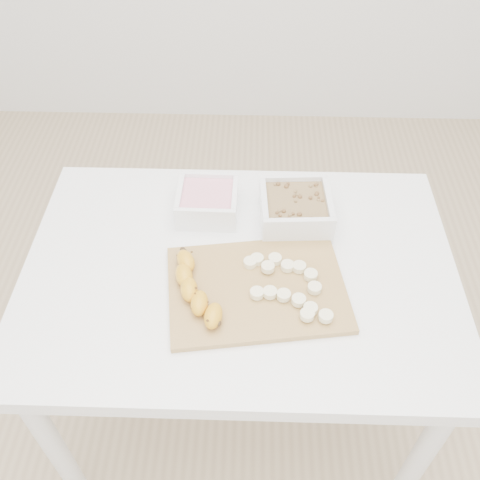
{
  "coord_description": "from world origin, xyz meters",
  "views": [
    {
      "loc": [
        0.02,
        -0.8,
        1.69
      ],
      "look_at": [
        0.0,
        0.03,
        0.81
      ],
      "focal_mm": 40.0,
      "sensor_mm": 36.0,
      "label": 1
    }
  ],
  "objects_px": {
    "bowl_granola": "(295,209)",
    "banana": "(197,290)",
    "table": "(240,293)",
    "cutting_board": "(257,289)",
    "bowl_yogurt": "(208,201)"
  },
  "relations": [
    {
      "from": "banana",
      "to": "table",
      "type": "bearing_deg",
      "value": 32.42
    },
    {
      "from": "bowl_yogurt",
      "to": "bowl_granola",
      "type": "distance_m",
      "value": 0.22
    },
    {
      "from": "cutting_board",
      "to": "banana",
      "type": "distance_m",
      "value": 0.13
    },
    {
      "from": "bowl_yogurt",
      "to": "cutting_board",
      "type": "distance_m",
      "value": 0.28
    },
    {
      "from": "table",
      "to": "banana",
      "type": "bearing_deg",
      "value": -133.37
    },
    {
      "from": "cutting_board",
      "to": "banana",
      "type": "xyz_separation_m",
      "value": [
        -0.13,
        -0.03,
        0.03
      ]
    },
    {
      "from": "banana",
      "to": "bowl_granola",
      "type": "bearing_deg",
      "value": 34.62
    },
    {
      "from": "bowl_granola",
      "to": "cutting_board",
      "type": "xyz_separation_m",
      "value": [
        -0.09,
        -0.23,
        -0.03
      ]
    },
    {
      "from": "table",
      "to": "banana",
      "type": "xyz_separation_m",
      "value": [
        -0.09,
        -0.09,
        0.13
      ]
    },
    {
      "from": "bowl_yogurt",
      "to": "banana",
      "type": "xyz_separation_m",
      "value": [
        -0.0,
        -0.28,
        -0.0
      ]
    },
    {
      "from": "cutting_board",
      "to": "bowl_granola",
      "type": "bearing_deg",
      "value": 67.89
    },
    {
      "from": "table",
      "to": "banana",
      "type": "distance_m",
      "value": 0.18
    },
    {
      "from": "table",
      "to": "bowl_granola",
      "type": "relative_size",
      "value": 5.6
    },
    {
      "from": "bowl_granola",
      "to": "banana",
      "type": "xyz_separation_m",
      "value": [
        -0.22,
        -0.25,
        -0.01
      ]
    },
    {
      "from": "banana",
      "to": "cutting_board",
      "type": "bearing_deg",
      "value": -2.28
    }
  ]
}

